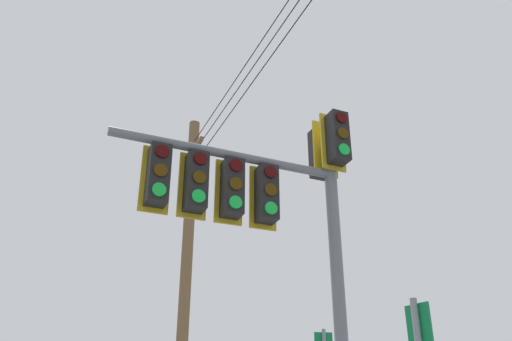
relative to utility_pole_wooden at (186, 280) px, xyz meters
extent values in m
cylinder|color=slate|center=(5.77, 6.10, -2.67)|extent=(0.20, 0.20, 5.82)
cylinder|color=slate|center=(7.09, 4.85, -0.29)|extent=(2.75, 2.60, 0.14)
cube|color=black|center=(5.97, 6.32, 0.26)|extent=(0.42, 0.42, 0.90)
cube|color=#B29319|center=(5.85, 6.20, 0.26)|extent=(0.35, 0.33, 1.04)
cylinder|color=#360503|center=(6.08, 6.44, 0.56)|extent=(0.17, 0.16, 0.20)
cylinder|color=#3C2703|center=(6.08, 6.44, 0.26)|extent=(0.17, 0.16, 0.20)
cylinder|color=green|center=(6.08, 6.44, -0.04)|extent=(0.17, 0.16, 0.20)
cube|color=black|center=(5.56, 5.88, 0.26)|extent=(0.42, 0.42, 0.90)
cube|color=#B29319|center=(5.68, 6.01, 0.26)|extent=(0.35, 0.33, 1.04)
cylinder|color=#360503|center=(5.45, 5.76, 0.56)|extent=(0.17, 0.16, 0.20)
cylinder|color=#3C2703|center=(5.45, 5.76, 0.26)|extent=(0.17, 0.16, 0.20)
cylinder|color=green|center=(5.45, 5.76, -0.04)|extent=(0.17, 0.16, 0.20)
cube|color=black|center=(6.62, 5.30, -0.84)|extent=(0.42, 0.42, 0.90)
cube|color=#B29319|center=(6.50, 5.18, -0.84)|extent=(0.34, 0.34, 1.04)
cylinder|color=#360503|center=(6.73, 5.42, -0.54)|extent=(0.16, 0.16, 0.20)
cylinder|color=#3C2703|center=(6.73, 5.42, -0.84)|extent=(0.16, 0.16, 0.20)
cylinder|color=green|center=(6.73, 5.42, -1.14)|extent=(0.16, 0.16, 0.20)
cube|color=black|center=(7.03, 4.91, -0.84)|extent=(0.42, 0.42, 0.90)
cube|color=#B29319|center=(6.91, 4.79, -0.84)|extent=(0.34, 0.34, 1.04)
cylinder|color=#360503|center=(7.15, 5.03, -0.54)|extent=(0.16, 0.16, 0.20)
cylinder|color=#3C2703|center=(7.15, 5.03, -0.84)|extent=(0.16, 0.16, 0.20)
cylinder|color=green|center=(7.15, 5.03, -1.14)|extent=(0.16, 0.16, 0.20)
cube|color=black|center=(7.45, 4.52, -0.84)|extent=(0.42, 0.42, 0.90)
cube|color=#B29319|center=(7.33, 4.39, -0.84)|extent=(0.35, 0.33, 1.04)
cylinder|color=#360503|center=(7.56, 4.64, -0.54)|extent=(0.17, 0.16, 0.20)
cylinder|color=#3C2703|center=(7.56, 4.64, -0.84)|extent=(0.17, 0.16, 0.20)
cylinder|color=green|center=(7.56, 4.64, -1.14)|extent=(0.17, 0.16, 0.20)
cube|color=black|center=(7.86, 4.13, -0.84)|extent=(0.42, 0.42, 0.90)
cube|color=#B29319|center=(7.74, 4.01, -0.84)|extent=(0.34, 0.34, 1.04)
cylinder|color=#360503|center=(7.98, 4.25, -0.54)|extent=(0.16, 0.16, 0.20)
cylinder|color=#3C2703|center=(7.98, 4.25, -0.84)|extent=(0.16, 0.16, 0.20)
cylinder|color=green|center=(7.98, 4.25, -1.14)|extent=(0.16, 0.16, 0.20)
cylinder|color=brown|center=(0.00, 0.00, -0.11)|extent=(0.34, 0.34, 10.95)
cube|color=brown|center=(0.00, 0.00, 4.19)|extent=(1.72, 1.64, 0.12)
cube|color=#0C7238|center=(8.16, 7.52, -3.24)|extent=(0.17, 0.25, 0.39)
cube|color=white|center=(8.15, 7.53, -3.24)|extent=(0.12, 0.19, 0.33)
camera|label=1|loc=(13.82, 8.23, -4.26)|focal=38.68mm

